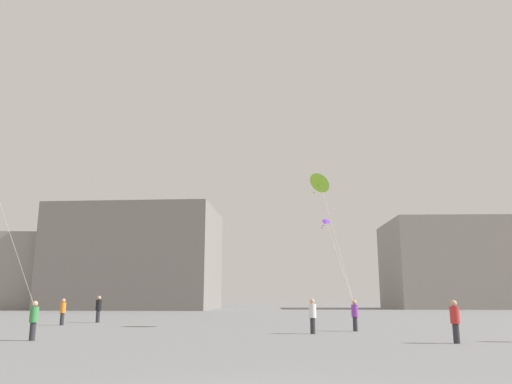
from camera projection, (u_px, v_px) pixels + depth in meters
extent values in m
cylinder|color=#2D2D33|center=(97.00, 316.00, 35.04)|extent=(0.28, 0.28, 0.84)
cylinder|color=black|center=(98.00, 305.00, 35.21)|extent=(0.40, 0.40, 0.73)
sphere|color=tan|center=(98.00, 298.00, 35.31)|extent=(0.28, 0.28, 0.28)
cylinder|color=#2D2D33|center=(32.00, 332.00, 20.02)|extent=(0.23, 0.23, 0.72)
cylinder|color=#388C47|center=(33.00, 315.00, 20.17)|extent=(0.34, 0.34, 0.63)
sphere|color=tan|center=(34.00, 304.00, 20.26)|extent=(0.23, 0.23, 0.23)
cylinder|color=#2D2D33|center=(355.00, 324.00, 25.74)|extent=(0.24, 0.24, 0.73)
cylinder|color=purple|center=(354.00, 311.00, 25.88)|extent=(0.35, 0.35, 0.63)
sphere|color=tan|center=(354.00, 302.00, 25.98)|extent=(0.24, 0.24, 0.24)
cylinder|color=#2D2D33|center=(61.00, 319.00, 31.50)|extent=(0.25, 0.25, 0.76)
cylinder|color=orange|center=(62.00, 308.00, 31.65)|extent=(0.36, 0.36, 0.66)
sphere|color=tan|center=(63.00, 301.00, 31.74)|extent=(0.25, 0.25, 0.25)
cylinder|color=#2D2D33|center=(312.00, 326.00, 23.86)|extent=(0.25, 0.25, 0.75)
cylinder|color=white|center=(312.00, 311.00, 24.01)|extent=(0.36, 0.36, 0.66)
sphere|color=tan|center=(312.00, 301.00, 24.11)|extent=(0.25, 0.25, 0.25)
cylinder|color=#2D2D33|center=(456.00, 333.00, 18.79)|extent=(0.24, 0.24, 0.73)
cylinder|color=red|center=(454.00, 315.00, 18.94)|extent=(0.35, 0.35, 0.64)
sphere|color=tan|center=(453.00, 303.00, 19.03)|extent=(0.24, 0.24, 0.24)
cylinder|color=silver|center=(4.00, 219.00, 18.27)|extent=(0.47, 5.44, 6.55)
cone|color=#8CD12D|center=(320.00, 182.00, 30.75)|extent=(1.67, 1.70, 1.19)
sphere|color=#8CD12D|center=(317.00, 186.00, 30.74)|extent=(0.10, 0.10, 0.10)
sphere|color=#8CD12D|center=(315.00, 189.00, 30.74)|extent=(0.10, 0.10, 0.10)
sphere|color=#8CD12D|center=(313.00, 193.00, 30.73)|extent=(0.10, 0.10, 0.10)
cylinder|color=silver|center=(335.00, 239.00, 28.34)|extent=(1.20, 3.32, 7.49)
cone|color=purple|center=(326.00, 221.00, 43.53)|extent=(0.79, 0.69, 0.55)
sphere|color=purple|center=(324.00, 223.00, 43.46)|extent=(0.10, 0.10, 0.10)
sphere|color=purple|center=(323.00, 226.00, 43.39)|extent=(0.10, 0.10, 0.10)
sphere|color=purple|center=(321.00, 228.00, 43.32)|extent=(0.10, 0.10, 0.10)
cylinder|color=silver|center=(336.00, 253.00, 34.73)|extent=(1.03, 16.47, 7.10)
cube|color=gray|center=(33.00, 273.00, 81.59)|extent=(26.79, 19.11, 11.62)
cube|color=gray|center=(136.00, 259.00, 78.34)|extent=(25.97, 18.96, 15.71)
cube|color=gray|center=(460.00, 265.00, 83.95)|extent=(24.96, 17.48, 14.63)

